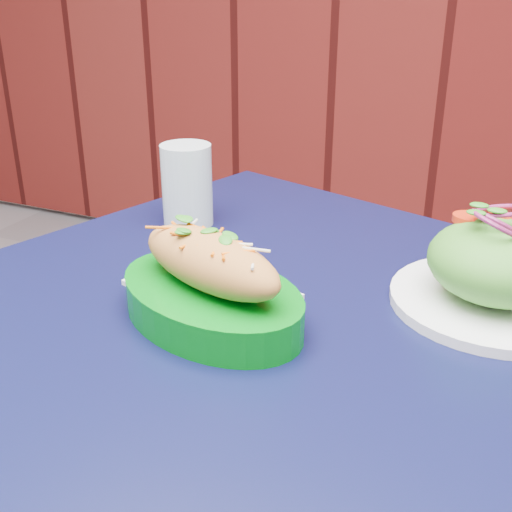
% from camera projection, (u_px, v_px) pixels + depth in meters
% --- Properties ---
extents(cafe_table, '(1.00, 1.00, 0.75)m').
position_uv_depth(cafe_table, '(269.00, 387.00, 0.73)').
color(cafe_table, black).
rests_on(cafe_table, ground).
extents(banh_mi_basket, '(0.27, 0.22, 0.11)m').
position_uv_depth(banh_mi_basket, '(211.00, 285.00, 0.68)').
color(banh_mi_basket, '#006F11').
rests_on(banh_mi_basket, cafe_table).
extents(salad_plate, '(0.23, 0.23, 0.11)m').
position_uv_depth(salad_plate, '(498.00, 269.00, 0.70)').
color(salad_plate, white).
rests_on(salad_plate, cafe_table).
extents(water_glass, '(0.07, 0.07, 0.12)m').
position_uv_depth(water_glass, '(187.00, 185.00, 0.93)').
color(water_glass, silver).
rests_on(water_glass, cafe_table).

